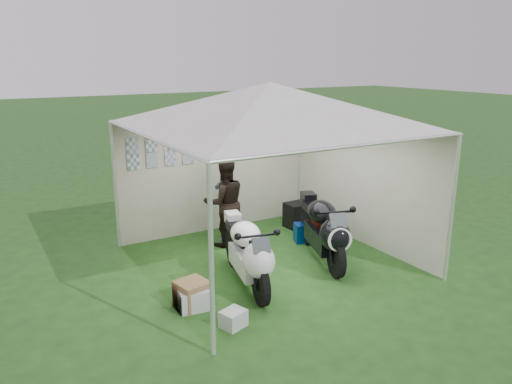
% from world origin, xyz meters
% --- Properties ---
extents(ground, '(80.00, 80.00, 0.00)m').
position_xyz_m(ground, '(0.00, 0.00, 0.00)').
color(ground, '#204519').
rests_on(ground, ground).
extents(canopy_tent, '(5.66, 5.66, 3.00)m').
position_xyz_m(canopy_tent, '(-0.00, 0.03, 2.58)').
color(canopy_tent, silver).
rests_on(canopy_tent, ground).
extents(motorcycle_white, '(0.75, 2.01, 1.00)m').
position_xyz_m(motorcycle_white, '(-0.76, -0.64, 0.56)').
color(motorcycle_white, black).
rests_on(motorcycle_white, ground).
extents(motorcycle_black, '(1.00, 2.07, 1.06)m').
position_xyz_m(motorcycle_black, '(0.81, -0.44, 0.59)').
color(motorcycle_black, black).
rests_on(motorcycle_black, ground).
extents(paddock_stand, '(0.54, 0.43, 0.35)m').
position_xyz_m(paddock_stand, '(1.14, 0.48, 0.18)').
color(paddock_stand, '#0839AB').
rests_on(paddock_stand, ground).
extents(person_dark_jacket, '(0.88, 0.74, 1.63)m').
position_xyz_m(person_dark_jacket, '(-0.27, 1.09, 0.81)').
color(person_dark_jacket, black).
rests_on(person_dark_jacket, ground).
extents(person_blue_jacket, '(0.77, 0.77, 1.80)m').
position_xyz_m(person_blue_jacket, '(-0.09, 1.39, 0.90)').
color(person_blue_jacket, slate).
rests_on(person_blue_jacket, ground).
extents(equipment_box, '(0.52, 0.42, 0.51)m').
position_xyz_m(equipment_box, '(1.47, 1.25, 0.25)').
color(equipment_box, black).
rests_on(equipment_box, ground).
extents(crate_0, '(0.48, 0.39, 0.29)m').
position_xyz_m(crate_0, '(-1.75, -0.86, 0.15)').
color(crate_0, '#B8BCC1').
rests_on(crate_0, ground).
extents(crate_1, '(0.48, 0.48, 0.37)m').
position_xyz_m(crate_1, '(-1.74, -0.79, 0.18)').
color(crate_1, brown).
rests_on(crate_1, ground).
extents(crate_2, '(0.37, 0.34, 0.22)m').
position_xyz_m(crate_2, '(-1.51, -1.57, 0.11)').
color(crate_2, '#B3B8BC').
rests_on(crate_2, ground).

